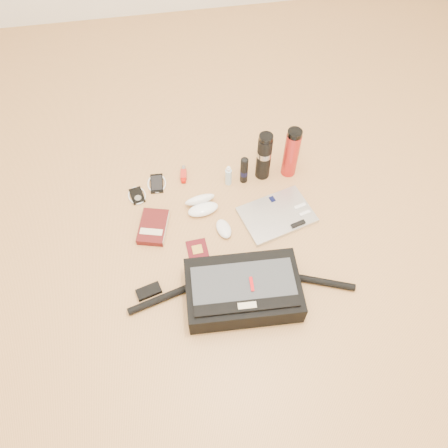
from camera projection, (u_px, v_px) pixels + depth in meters
The scene contains 14 objects.
ground at pixel (233, 249), 2.03m from camera, with size 4.00×4.00×0.00m, color tan.
messenger_bag at pixel (242, 290), 1.85m from camera, with size 0.99×0.32×0.14m.
laptop at pixel (277, 215), 2.12m from camera, with size 0.39×0.31×0.03m.
book at pixel (153, 227), 2.08m from camera, with size 0.17×0.22×0.04m.
passport at pixel (198, 251), 2.02m from camera, with size 0.10×0.14×0.01m.
mouse at pixel (224, 229), 2.07m from camera, with size 0.09×0.12×0.04m.
sunglasses_case at pixel (202, 205), 2.13m from camera, with size 0.17×0.15×0.09m.
ipod at pixel (137, 196), 2.20m from camera, with size 0.11×0.11×0.01m.
phone at pixel (157, 183), 2.24m from camera, with size 0.10×0.12×0.01m.
inhaler at pixel (184, 174), 2.26m from camera, with size 0.04×0.11×0.03m.
spray_bottle at pixel (228, 176), 2.20m from camera, with size 0.03×0.03×0.13m.
aerosol_can at pixel (244, 170), 2.19m from camera, with size 0.05×0.05×0.17m.
thermos_black at pixel (264, 156), 2.16m from camera, with size 0.10×0.10×0.28m.
thermos_red at pixel (291, 153), 2.17m from camera, with size 0.08×0.08×0.29m.
Camera 1 is at (-0.21, -1.00, 1.76)m, focal length 35.00 mm.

